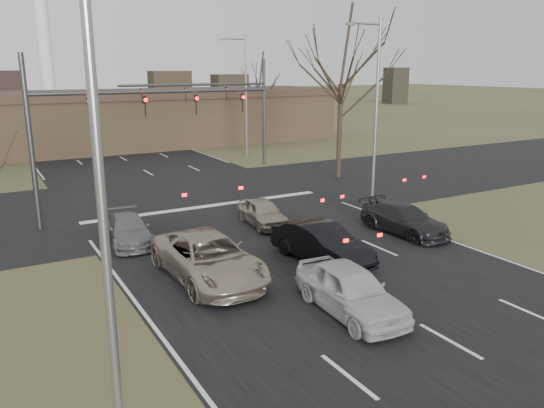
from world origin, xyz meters
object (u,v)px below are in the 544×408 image
Objects in this scene: car_black_hatch at (322,243)px; streetlight_left at (110,173)px; car_silver_suv at (209,258)px; car_charcoal_sedan at (404,219)px; car_grey_ahead at (128,229)px; car_silver_ahead at (263,212)px; streetlight_right_near at (374,101)px; mast_arm_far at (230,100)px; building at (123,119)px; mast_arm_near at (103,117)px; streetlight_right_far at (244,90)px; car_white_sedan at (350,290)px.

streetlight_left is at bearing -150.46° from car_black_hatch.
car_silver_suv is at bearing 57.07° from streetlight_left.
car_grey_ahead is (-11.29, 4.85, -0.06)m from car_charcoal_sedan.
car_black_hatch is at bearing -88.81° from car_silver_ahead.
car_black_hatch is 5.51m from car_charcoal_sedan.
car_silver_suv reaches higher than car_black_hatch.
streetlight_right_near reaches higher than car_silver_suv.
mast_arm_far is 13.28m from streetlight_right_near.
car_black_hatch reaches higher than car_charcoal_sedan.
car_silver_ahead is at bearing -92.13° from building.
car_black_hatch is at bearing -92.45° from building.
car_charcoal_sedan is at bearing 28.81° from streetlight_left.
building is 26.14m from mast_arm_near.
mast_arm_near is 12.38m from car_black_hatch.
mast_arm_far reaches higher than car_grey_ahead.
streetlight_left is 2.20× the size of car_charcoal_sedan.
building is at bearing 93.23° from car_silver_ahead.
streetlight_right_far is at bearing 78.14° from car_charcoal_sedan.
car_silver_suv reaches higher than car_grey_ahead.
streetlight_right_far reaches higher than car_silver_ahead.
car_black_hatch is (-1.50, -35.09, -1.91)m from building.
car_silver_ahead is at bearing 0.56° from car_grey_ahead.
mast_arm_near reaches higher than car_grey_ahead.
car_black_hatch is (4.50, -0.53, -0.05)m from car_silver_suv.
car_silver_suv is (4.82, 7.44, -4.79)m from streetlight_left.
mast_arm_near is 1.21× the size of streetlight_right_far.
streetlight_right_far reaches higher than building.
streetlight_left is at bearing -122.72° from car_silver_ahead.
streetlight_right_near is at bearing 51.37° from car_white_sedan.
streetlight_right_far reaches higher than car_charcoal_sedan.
car_grey_ahead is (-0.18, -4.06, -4.47)m from mast_arm_near.
car_silver_suv reaches higher than car_charcoal_sedan.
streetlight_left is 2.42× the size of car_grey_ahead.
mast_arm_near reaches higher than building.
streetlight_left reaches higher than car_silver_ahead.
streetlight_right_near is (2.64, -13.00, 0.57)m from mast_arm_far.
streetlight_left is 1.00× the size of streetlight_right_near.
streetlight_right_near is 2.20× the size of car_charcoal_sedan.
mast_arm_near is at bearing 112.58° from car_black_hatch.
mast_arm_near is 3.28× the size of car_silver_ahead.
car_grey_ahead is at bearing 115.67° from car_white_sedan.
car_silver_suv is 5.36m from car_white_sedan.
streetlight_left is 2.25× the size of car_white_sedan.
car_grey_ahead is (-4.12, 10.11, -0.16)m from car_white_sedan.
streetlight_right_far reaches higher than car_silver_suv.
mast_arm_near is 15.34m from car_white_sedan.
car_silver_ahead is (4.91, 4.97, -0.17)m from car_silver_suv.
streetlight_right_near reaches higher than car_white_sedan.
building is at bearing 93.21° from car_charcoal_sedan.
mast_arm_near reaches higher than car_charcoal_sedan.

